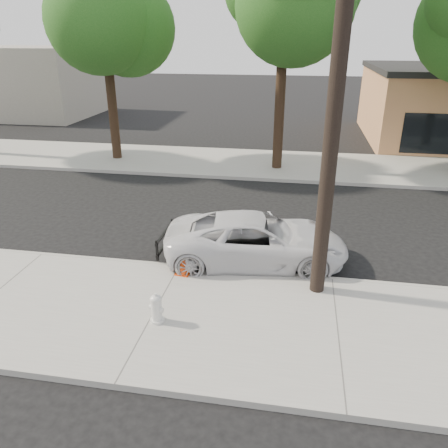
{
  "coord_description": "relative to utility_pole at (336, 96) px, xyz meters",
  "views": [
    {
      "loc": [
        2.92,
        -12.03,
        5.83
      ],
      "look_at": [
        1.04,
        -1.1,
        1.0
      ],
      "focal_mm": 35.0,
      "sensor_mm": 36.0,
      "label": 1
    }
  ],
  "objects": [
    {
      "name": "utility_pole",
      "position": [
        0.0,
        0.0,
        0.0
      ],
      "size": [
        1.4,
        0.34,
        9.0
      ],
      "color": "black",
      "rests_on": "near_sidewalk"
    },
    {
      "name": "tree_b",
      "position": [
        -9.41,
        10.76,
        1.45
      ],
      "size": [
        4.34,
        4.2,
        8.45
      ],
      "color": "black",
      "rests_on": "far_sidewalk"
    },
    {
      "name": "fire_hydrant",
      "position": [
        -3.42,
        -1.89,
        -4.23
      ],
      "size": [
        0.35,
        0.31,
        0.65
      ],
      "rotation": [
        0.0,
        0.0,
        -0.32
      ],
      "color": "silver",
      "rests_on": "near_sidewalk"
    },
    {
      "name": "far_sidewalk",
      "position": [
        -3.6,
        11.2,
        -4.62
      ],
      "size": [
        90.0,
        5.0,
        0.15
      ],
      "primitive_type": "cube",
      "color": "gray",
      "rests_on": "ground"
    },
    {
      "name": "curb_near",
      "position": [
        -3.6,
        0.6,
        -4.62
      ],
      "size": [
        90.0,
        0.12,
        0.16
      ],
      "primitive_type": "cube",
      "color": "#9E9B93",
      "rests_on": "ground"
    },
    {
      "name": "traffic_cone",
      "position": [
        -3.39,
        0.2,
        -4.2
      ],
      "size": [
        0.41,
        0.41,
        0.71
      ],
      "rotation": [
        0.0,
        0.0,
        -0.13
      ],
      "color": "#EE440C",
      "rests_on": "near_sidewalk"
    },
    {
      "name": "police_cruiser",
      "position": [
        -1.63,
        1.41,
        -4.01
      ],
      "size": [
        5.17,
        2.87,
        1.37
      ],
      "primitive_type": "imported",
      "rotation": [
        0.0,
        0.0,
        1.7
      ],
      "color": "silver",
      "rests_on": "ground"
    },
    {
      "name": "building_far",
      "position": [
        -23.6,
        22.7,
        -2.2
      ],
      "size": [
        14.0,
        8.0,
        5.0
      ],
      "primitive_type": "cube",
      "color": "gray",
      "rests_on": "ground"
    },
    {
      "name": "ground",
      "position": [
        -3.6,
        2.7,
        -4.7
      ],
      "size": [
        120.0,
        120.0,
        0.0
      ],
      "primitive_type": "plane",
      "color": "black",
      "rests_on": "ground"
    },
    {
      "name": "tree_c",
      "position": [
        -1.38,
        10.34,
        2.21
      ],
      "size": [
        4.96,
        4.8,
        9.55
      ],
      "color": "black",
      "rests_on": "far_sidewalk"
    },
    {
      "name": "near_sidewalk",
      "position": [
        -3.6,
        -1.6,
        -4.62
      ],
      "size": [
        90.0,
        4.4,
        0.15
      ],
      "primitive_type": "cube",
      "color": "gray",
      "rests_on": "ground"
    }
  ]
}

